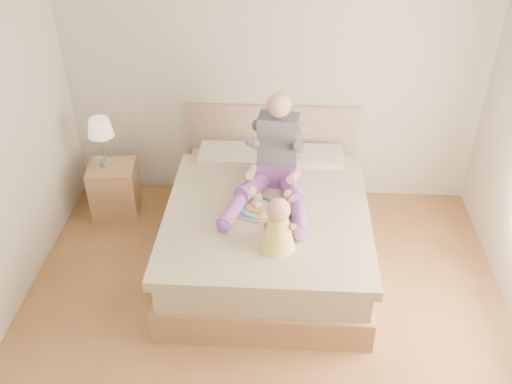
# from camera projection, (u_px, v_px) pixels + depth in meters

# --- Properties ---
(room) EXTENTS (4.02, 4.22, 2.71)m
(room) POSITION_uv_depth(u_px,v_px,m) (276.00, 178.00, 3.52)
(room) COLOR brown
(room) RESTS_ON ground
(bed) EXTENTS (1.70, 2.18, 1.00)m
(bed) POSITION_uv_depth(u_px,v_px,m) (268.00, 224.00, 5.08)
(bed) COLOR olive
(bed) RESTS_ON ground
(nightstand) EXTENTS (0.48, 0.44, 0.54)m
(nightstand) POSITION_uv_depth(u_px,v_px,m) (115.00, 189.00, 5.62)
(nightstand) COLOR olive
(nightstand) RESTS_ON ground
(lamp) EXTENTS (0.24, 0.24, 0.49)m
(lamp) POSITION_uv_depth(u_px,v_px,m) (100.00, 130.00, 5.28)
(lamp) COLOR #B4B8BB
(lamp) RESTS_ON nightstand
(adult) EXTENTS (0.73, 1.07, 0.86)m
(adult) POSITION_uv_depth(u_px,v_px,m) (275.00, 163.00, 4.89)
(adult) COLOR #773A92
(adult) RESTS_ON bed
(tray) EXTENTS (0.51, 0.46, 0.12)m
(tray) POSITION_uv_depth(u_px,v_px,m) (266.00, 210.00, 4.72)
(tray) COLOR #B4B8BB
(tray) RESTS_ON bed
(baby) EXTENTS (0.30, 0.40, 0.44)m
(baby) POSITION_uv_depth(u_px,v_px,m) (278.00, 228.00, 4.27)
(baby) COLOR #FFE250
(baby) RESTS_ON bed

